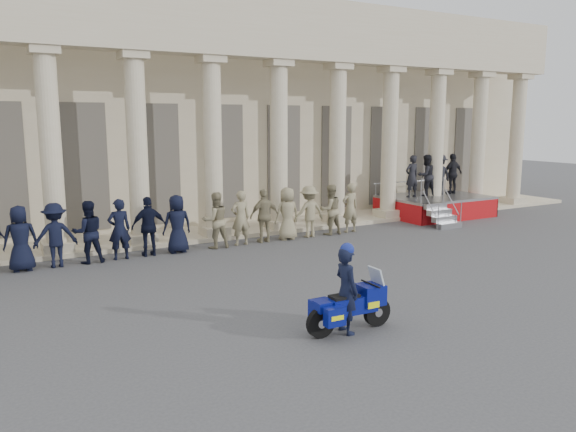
{
  "coord_description": "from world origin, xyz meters",
  "views": [
    {
      "loc": [
        -6.01,
        -10.24,
        4.15
      ],
      "look_at": [
        1.33,
        2.76,
        1.6
      ],
      "focal_mm": 35.0,
      "sensor_mm": 36.0,
      "label": 1
    }
  ],
  "objects": [
    {
      "name": "ground",
      "position": [
        0.0,
        0.0,
        0.0
      ],
      "size": [
        90.0,
        90.0,
        0.0
      ],
      "primitive_type": "plane",
      "color": "#3F3F42",
      "rests_on": "ground"
    },
    {
      "name": "officer_rank",
      "position": [
        -4.22,
        6.63,
        0.92
      ],
      "size": [
        20.95,
        0.7,
        1.85
      ],
      "color": "black",
      "rests_on": "ground"
    },
    {
      "name": "building",
      "position": [
        -0.0,
        14.74,
        4.52
      ],
      "size": [
        40.0,
        12.5,
        9.0
      ],
      "color": "#C0B090",
      "rests_on": "ground"
    },
    {
      "name": "rider",
      "position": [
        0.19,
        -1.58,
        0.9
      ],
      "size": [
        0.43,
        0.64,
        1.82
      ],
      "rotation": [
        0.0,
        0.0,
        1.55
      ],
      "color": "black",
      "rests_on": "ground"
    },
    {
      "name": "reviewing_stand",
      "position": [
        11.59,
        7.79,
        1.42
      ],
      "size": [
        4.38,
        4.17,
        2.69
      ],
      "color": "gray",
      "rests_on": "ground"
    },
    {
      "name": "motorcycle",
      "position": [
        0.3,
        -1.58,
        0.54
      ],
      "size": [
        1.94,
        0.79,
        1.24
      ],
      "rotation": [
        0.0,
        0.0,
        -0.02
      ],
      "color": "black",
      "rests_on": "ground"
    }
  ]
}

